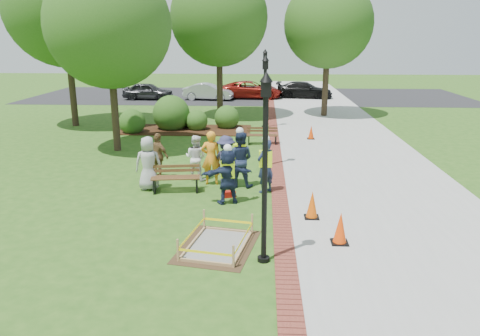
{
  "coord_description": "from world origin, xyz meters",
  "views": [
    {
      "loc": [
        1.2,
        -12.69,
        4.97
      ],
      "look_at": [
        0.5,
        1.2,
        1.0
      ],
      "focal_mm": 35.0,
      "sensor_mm": 36.0,
      "label": 1
    }
  ],
  "objects_px": {
    "wet_concrete_pad": "(217,238)",
    "hivis_worker_b": "(265,164)",
    "bench_near": "(176,184)",
    "hivis_worker_a": "(228,174)",
    "lamp_near": "(265,156)",
    "cone_front": "(340,229)",
    "hivis_worker_c": "(240,158)"
  },
  "relations": [
    {
      "from": "cone_front",
      "to": "lamp_near",
      "type": "distance_m",
      "value": 2.97
    },
    {
      "from": "wet_concrete_pad",
      "to": "bench_near",
      "type": "distance_m",
      "value": 4.46
    },
    {
      "from": "lamp_near",
      "to": "hivis_worker_c",
      "type": "height_order",
      "value": "lamp_near"
    },
    {
      "from": "bench_near",
      "to": "lamp_near",
      "type": "height_order",
      "value": "lamp_near"
    },
    {
      "from": "cone_front",
      "to": "lamp_near",
      "type": "bearing_deg",
      "value": -151.65
    },
    {
      "from": "bench_near",
      "to": "cone_front",
      "type": "distance_m",
      "value": 6.07
    },
    {
      "from": "wet_concrete_pad",
      "to": "hivis_worker_a",
      "type": "xyz_separation_m",
      "value": [
        0.02,
        3.09,
        0.69
      ]
    },
    {
      "from": "wet_concrete_pad",
      "to": "lamp_near",
      "type": "height_order",
      "value": "lamp_near"
    },
    {
      "from": "hivis_worker_b",
      "to": "hivis_worker_c",
      "type": "xyz_separation_m",
      "value": [
        -0.86,
        0.58,
        0.06
      ]
    },
    {
      "from": "wet_concrete_pad",
      "to": "cone_front",
      "type": "bearing_deg",
      "value": 6.2
    },
    {
      "from": "bench_near",
      "to": "lamp_near",
      "type": "bearing_deg",
      "value": -58.81
    },
    {
      "from": "bench_near",
      "to": "hivis_worker_c",
      "type": "xyz_separation_m",
      "value": [
        2.07,
        0.68,
        0.73
      ]
    },
    {
      "from": "lamp_near",
      "to": "hivis_worker_b",
      "type": "bearing_deg",
      "value": 89.53
    },
    {
      "from": "cone_front",
      "to": "hivis_worker_a",
      "type": "relative_size",
      "value": 0.45
    },
    {
      "from": "wet_concrete_pad",
      "to": "cone_front",
      "type": "xyz_separation_m",
      "value": [
        2.99,
        0.32,
        0.16
      ]
    },
    {
      "from": "wet_concrete_pad",
      "to": "hivis_worker_a",
      "type": "relative_size",
      "value": 1.39
    },
    {
      "from": "cone_front",
      "to": "lamp_near",
      "type": "xyz_separation_m",
      "value": [
        -1.87,
        -1.01,
        2.08
      ]
    },
    {
      "from": "lamp_near",
      "to": "hivis_worker_b",
      "type": "xyz_separation_m",
      "value": [
        0.04,
        4.86,
        -1.53
      ]
    },
    {
      "from": "wet_concrete_pad",
      "to": "hivis_worker_b",
      "type": "height_order",
      "value": "hivis_worker_b"
    },
    {
      "from": "hivis_worker_a",
      "to": "cone_front",
      "type": "bearing_deg",
      "value": -42.98
    },
    {
      "from": "lamp_near",
      "to": "hivis_worker_c",
      "type": "xyz_separation_m",
      "value": [
        -0.82,
        5.45,
        -1.48
      ]
    },
    {
      "from": "lamp_near",
      "to": "hivis_worker_b",
      "type": "height_order",
      "value": "lamp_near"
    },
    {
      "from": "wet_concrete_pad",
      "to": "hivis_worker_a",
      "type": "height_order",
      "value": "hivis_worker_a"
    },
    {
      "from": "wet_concrete_pad",
      "to": "hivis_worker_c",
      "type": "xyz_separation_m",
      "value": [
        0.3,
        4.76,
        0.77
      ]
    },
    {
      "from": "lamp_near",
      "to": "hivis_worker_c",
      "type": "relative_size",
      "value": 2.09
    },
    {
      "from": "wet_concrete_pad",
      "to": "lamp_near",
      "type": "bearing_deg",
      "value": -31.45
    },
    {
      "from": "lamp_near",
      "to": "hivis_worker_a",
      "type": "height_order",
      "value": "lamp_near"
    },
    {
      "from": "bench_near",
      "to": "hivis_worker_a",
      "type": "relative_size",
      "value": 0.88
    },
    {
      "from": "cone_front",
      "to": "hivis_worker_c",
      "type": "distance_m",
      "value": 5.23
    },
    {
      "from": "hivis_worker_c",
      "to": "wet_concrete_pad",
      "type": "bearing_deg",
      "value": -93.6
    },
    {
      "from": "wet_concrete_pad",
      "to": "hivis_worker_b",
      "type": "distance_m",
      "value": 4.4
    },
    {
      "from": "hivis_worker_a",
      "to": "hivis_worker_c",
      "type": "bearing_deg",
      "value": 80.64
    }
  ]
}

